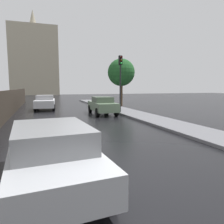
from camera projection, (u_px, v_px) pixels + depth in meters
name	position (u px, v px, depth m)	size (l,w,h in m)	color
ground	(141.00, 187.00, 4.71)	(120.00, 120.00, 0.00)	black
car_green_near_kerb	(102.00, 105.00, 17.18)	(1.81, 4.27, 1.44)	slate
car_white_mid_road	(45.00, 102.00, 20.56)	(2.12, 4.51, 1.44)	silver
car_silver_far_ahead	(52.00, 154.00, 4.74)	(2.08, 4.25, 1.40)	#B2B5BA
traffic_light	(120.00, 74.00, 17.10)	(0.26, 0.39, 4.62)	black
street_tree_near	(121.00, 73.00, 24.66)	(3.20, 3.20, 5.54)	#4C3823
distant_tower	(35.00, 61.00, 58.71)	(12.80, 6.78, 23.30)	#B2A88E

